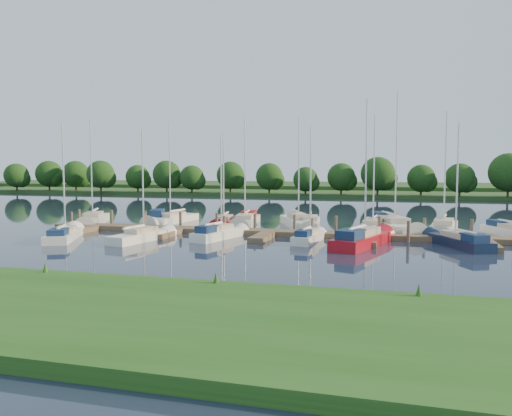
% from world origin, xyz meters
% --- Properties ---
extents(ground, '(260.00, 260.00, 0.00)m').
position_xyz_m(ground, '(0.00, 0.00, 0.00)').
color(ground, '#1B2337').
rests_on(ground, ground).
extents(near_bank, '(90.00, 10.00, 0.50)m').
position_xyz_m(near_bank, '(0.00, -16.00, 0.25)').
color(near_bank, '#204C15').
rests_on(near_bank, ground).
extents(dock, '(40.00, 6.00, 0.40)m').
position_xyz_m(dock, '(0.00, 7.31, 0.20)').
color(dock, '#4D3D2B').
rests_on(dock, ground).
extents(mooring_pilings, '(38.24, 2.84, 2.00)m').
position_xyz_m(mooring_pilings, '(0.00, 8.43, 0.60)').
color(mooring_pilings, '#473D33').
rests_on(mooring_pilings, ground).
extents(far_shore, '(180.00, 30.00, 0.60)m').
position_xyz_m(far_shore, '(0.00, 75.00, 0.30)').
color(far_shore, '#28481B').
rests_on(far_shore, ground).
extents(distant_hill, '(220.00, 40.00, 1.40)m').
position_xyz_m(distant_hill, '(0.00, 100.00, 0.70)').
color(distant_hill, '#2D4C21').
rests_on(distant_hill, ground).
extents(treeline, '(146.18, 9.73, 8.16)m').
position_xyz_m(treeline, '(-1.08, 61.72, 4.15)').
color(treeline, '#38281C').
rests_on(treeline, ground).
extents(sailboat_n_0, '(4.60, 8.19, 10.66)m').
position_xyz_m(sailboat_n_0, '(-18.87, 11.37, 0.28)').
color(sailboat_n_0, white).
rests_on(sailboat_n_0, ground).
extents(motorboat, '(2.74, 5.25, 1.69)m').
position_xyz_m(motorboat, '(-13.09, 13.67, 0.35)').
color(motorboat, white).
rests_on(motorboat, ground).
extents(sailboat_n_2, '(2.78, 8.17, 10.27)m').
position_xyz_m(sailboat_n_2, '(-11.82, 14.37, 0.27)').
color(sailboat_n_2, white).
rests_on(sailboat_n_2, ground).
extents(sailboat_n_3, '(2.67, 7.38, 9.27)m').
position_xyz_m(sailboat_n_3, '(-5.94, 13.50, 0.27)').
color(sailboat_n_3, '#A00E18').
rests_on(sailboat_n_3, ground).
extents(sailboat_n_4, '(2.91, 8.38, 10.53)m').
position_xyz_m(sailboat_n_4, '(-4.10, 14.57, 0.32)').
color(sailboat_n_4, white).
rests_on(sailboat_n_4, ground).
extents(sailboat_n_5, '(4.55, 8.11, 10.69)m').
position_xyz_m(sailboat_n_5, '(1.11, 14.20, 0.29)').
color(sailboat_n_5, white).
rests_on(sailboat_n_5, ground).
extents(sailboat_n_6, '(2.61, 7.56, 9.67)m').
position_xyz_m(sailboat_n_6, '(2.36, 13.76, 0.28)').
color(sailboat_n_6, white).
rests_on(sailboat_n_6, ground).
extents(sailboat_n_7, '(2.73, 8.26, 10.40)m').
position_xyz_m(sailboat_n_7, '(8.07, 12.80, 0.27)').
color(sailboat_n_7, white).
rests_on(sailboat_n_7, ground).
extents(sailboat_n_8, '(4.97, 9.78, 12.49)m').
position_xyz_m(sailboat_n_8, '(9.72, 13.63, 0.34)').
color(sailboat_n_8, white).
rests_on(sailboat_n_8, ground).
extents(sailboat_n_9, '(3.00, 8.33, 10.64)m').
position_xyz_m(sailboat_n_9, '(13.86, 12.78, 0.28)').
color(sailboat_n_9, white).
rests_on(sailboat_n_9, ground).
extents(sailboat_s_0, '(4.20, 7.20, 9.32)m').
position_xyz_m(sailboat_s_0, '(-14.85, 1.34, 0.31)').
color(sailboat_s_0, white).
rests_on(sailboat_s_0, ground).
extents(sailboat_s_1, '(2.56, 6.85, 8.75)m').
position_xyz_m(sailboat_s_1, '(-8.69, 2.23, 0.27)').
color(sailboat_s_1, white).
rests_on(sailboat_s_1, ground).
extents(sailboat_s_2, '(2.78, 6.43, 8.38)m').
position_xyz_m(sailboat_s_2, '(-3.38, 4.70, 0.33)').
color(sailboat_s_2, white).
rests_on(sailboat_s_2, ground).
extents(sailboat_s_3, '(1.86, 5.71, 7.40)m').
position_xyz_m(sailboat_s_3, '(3.64, 4.98, 0.31)').
color(sailboat_s_3, white).
rests_on(sailboat_s_3, ground).
extents(sailboat_s_4, '(4.05, 8.36, 10.81)m').
position_xyz_m(sailboat_s_4, '(7.61, 4.09, 0.34)').
color(sailboat_s_4, '#A00E18').
rests_on(sailboat_s_4, ground).
extents(sailboat_s_5, '(3.98, 6.84, 9.01)m').
position_xyz_m(sailboat_s_5, '(14.13, 5.42, 0.32)').
color(sailboat_s_5, '#0F1A32').
rests_on(sailboat_s_5, ground).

